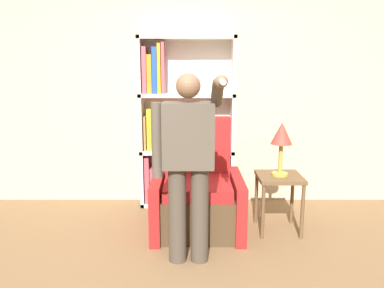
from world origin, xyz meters
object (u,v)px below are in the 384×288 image
(person_standing, at_px, (187,159))
(table_lamp, at_px, (280,137))
(armchair, at_px, (196,195))
(bookcase, at_px, (175,125))
(side_table, at_px, (278,185))

(person_standing, relative_size, table_lamp, 2.99)
(armchair, height_order, table_lamp, armchair)
(table_lamp, bearing_deg, armchair, 176.00)
(table_lamp, bearing_deg, person_standing, -145.68)
(armchair, bearing_deg, table_lamp, -4.00)
(bookcase, relative_size, table_lamp, 3.71)
(side_table, xyz_separation_m, table_lamp, (-0.00, 0.00, 0.49))
(armchair, distance_m, person_standing, 0.87)
(bookcase, bearing_deg, side_table, -35.77)
(armchair, xyz_separation_m, person_standing, (-0.09, -0.67, 0.55))
(person_standing, xyz_separation_m, table_lamp, (0.90, 0.61, 0.06))
(person_standing, relative_size, side_table, 2.73)
(armchair, distance_m, side_table, 0.82)
(bookcase, bearing_deg, table_lamp, -35.77)
(bookcase, height_order, person_standing, bookcase)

